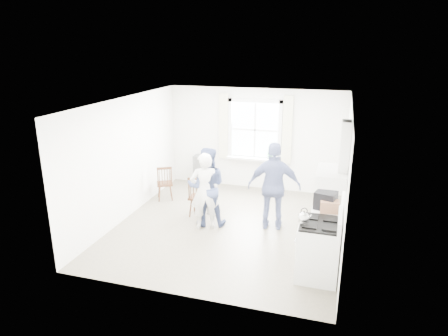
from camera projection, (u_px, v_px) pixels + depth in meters
The scene contains 15 objects.
room_shell at pixel (228, 167), 7.94m from camera, with size 4.62×5.12×2.64m.
window_assembly at pixel (255, 134), 10.13m from camera, with size 1.88×0.24×1.70m.
range_hood at pixel (336, 166), 5.96m from camera, with size 0.45×0.76×0.94m.
shelf_unit at pixel (202, 170), 10.72m from camera, with size 0.40×0.30×0.80m, color slate.
gas_stove at pixel (318, 249), 6.42m from camera, with size 0.68×0.76×1.12m.
kettle at pixel (304, 218), 6.25m from camera, with size 0.18×0.18×0.26m.
low_cabinet at pixel (325, 233), 7.06m from camera, with size 0.50×0.55×0.90m, color white.
stereo_stack at pixel (326, 200), 6.91m from camera, with size 0.41×0.39×0.31m.
cardboard_box at pixel (330, 206), 6.79m from camera, with size 0.31×0.22×0.20m, color #9F6C4D.
windsor_chair_a at pixel (165, 180), 9.56m from camera, with size 0.49×0.49×0.87m.
windsor_chair_b at pixel (197, 193), 8.62m from camera, with size 0.40×0.40×0.92m.
person_left at pixel (205, 191), 8.04m from camera, with size 0.59×0.59×1.61m, color white.
person_mid at pixel (207, 187), 8.21m from camera, with size 0.81×0.81×1.66m, color #43517D.
person_right at pixel (274, 187), 8.00m from camera, with size 1.06×1.06×1.81m, color navy.
potted_plant at pixel (271, 152), 10.05m from camera, with size 0.20×0.20×0.36m, color #2E6733.
Camera 1 is at (2.09, -7.29, 3.65)m, focal length 32.00 mm.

